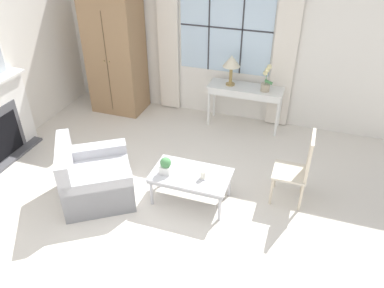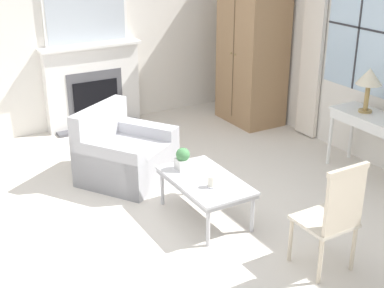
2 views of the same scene
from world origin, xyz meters
name	(u,v)px [view 1 (image 1 of 2)]	position (x,y,z in m)	size (l,w,h in m)	color
ground_plane	(161,220)	(0.00, 0.00, 0.00)	(14.00, 14.00, 0.00)	silver
wall_back_windowed	(225,42)	(0.00, 3.02, 1.40)	(7.20, 0.14, 2.80)	silver
armoire	(116,53)	(-1.94, 2.62, 1.11)	(1.02, 0.72, 2.21)	#93704C
console_table	(245,92)	(0.47, 2.72, 0.66)	(1.29, 0.44, 0.75)	white
table_lamp	(232,62)	(0.20, 2.72, 1.16)	(0.30, 0.30, 0.53)	#9E7F47
potted_orchid	(266,81)	(0.81, 2.67, 0.93)	(0.19, 0.15, 0.47)	tan
armchair_upholstered	(95,179)	(-1.02, 0.15, 0.28)	(1.27, 1.28, 0.85)	#B2B2B7
side_chair_wooden	(300,166)	(1.57, 0.94, 0.57)	(0.44, 0.44, 1.04)	beige
coffee_table	(191,177)	(0.24, 0.49, 0.39)	(1.04, 0.61, 0.44)	#BCBCC1
potted_plant_small	(166,165)	(-0.08, 0.41, 0.56)	(0.15, 0.15, 0.24)	white
pillar_candle	(203,175)	(0.41, 0.45, 0.49)	(0.10, 0.10, 0.13)	silver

